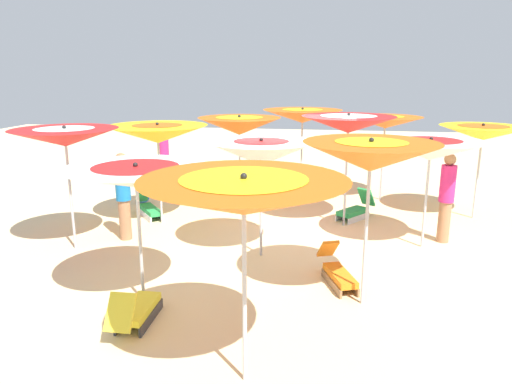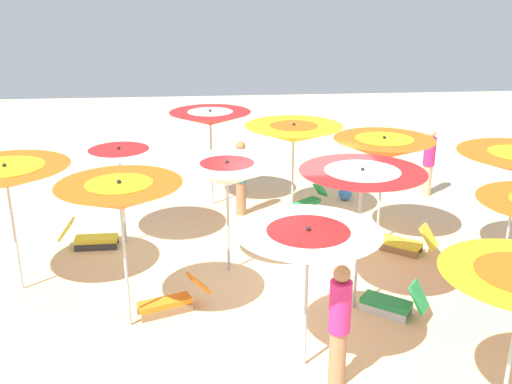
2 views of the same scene
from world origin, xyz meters
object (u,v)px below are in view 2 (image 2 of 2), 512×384
Objects in this scene: beach_ball at (345,194)px; beach_umbrella_6 at (120,196)px; beach_umbrella_11 at (210,118)px; lounger_3 at (392,302)px; lounger_1 at (306,203)px; beach_umbrella_10 at (119,156)px; lounger_4 at (171,301)px; beach_umbrella_3 at (308,243)px; beach_umbrella_5 at (384,149)px; beach_umbrella_8 at (294,134)px; lounger_2 at (91,238)px; beachgoer_1 at (339,323)px; beachgoer_2 at (429,161)px; beach_umbrella_7 at (227,174)px; beach_umbrella_4 at (362,181)px; beachgoer_0 at (241,176)px; lounger_0 at (404,242)px; beach_umbrella_9 at (6,177)px.

beach_umbrella_6 is at bearing 48.26° from beach_ball.
lounger_3 is (-2.90, 5.53, -1.99)m from beach_umbrella_11.
lounger_3 is at bearing 58.59° from lounger_1.
beach_umbrella_11 is (-1.91, -2.19, 0.26)m from beach_umbrella_10.
beach_umbrella_6 reaches higher than lounger_4.
beach_umbrella_3 reaches higher than lounger_1.
beach_umbrella_6 is (4.95, 2.85, 0.16)m from beach_umbrella_5.
beach_umbrella_8 reaches higher than lounger_2.
beach_umbrella_6 is 3.74m from beachgoer_1.
lounger_4 is at bearing -57.98° from lounger_2.
lounger_2 is 0.67× the size of beachgoer_2.
beach_ball is (-3.17, -3.65, -1.80)m from beach_umbrella_7.
lounger_3 is 3.16× the size of beach_ball.
beach_umbrella_8 is at bearing -96.69° from beach_umbrella_3.
beach_umbrella_3 is at bearing 153.85° from beach_umbrella_6.
beachgoer_0 is at bearing -69.85° from beach_umbrella_4.
beach_umbrella_11 is at bearing -0.39° from beach_ball.
beach_umbrella_4 is 2.88m from beach_umbrella_5.
beach_umbrella_3 reaches higher than beachgoer_2.
beachgoer_0 is at bearing 4.76° from beachgoer_1.
beach_umbrella_4 is at bearing -31.45° from lounger_2.
lounger_1 reaches higher than beach_ball.
lounger_1 is (-2.28, 0.65, -2.01)m from beach_umbrella_11.
beach_umbrella_11 is at bearing -30.85° from beach_umbrella_8.
beach_umbrella_7 is 1.05× the size of beach_umbrella_10.
beach_umbrella_11 is (1.86, -1.11, 0.15)m from beach_umbrella_8.
lounger_2 is (6.50, -0.81, -0.00)m from lounger_0.
beach_umbrella_11 is at bearing 138.65° from beachgoer_2.
beach_umbrella_10 is at bearing -82.25° from beach_umbrella_6.
beachgoer_2 is (-2.70, -5.67, 0.72)m from lounger_3.
beach_ball is at bearing 170.31° from lounger_1.
beach_umbrella_6 reaches higher than lounger_1.
beachgoer_0 is 5.01m from beachgoer_2.
lounger_3 is at bearing 105.46° from lounger_0.
lounger_4 is 0.70× the size of beachgoer_0.
beach_umbrella_10 is at bearing -34.69° from beach_umbrella_7.
lounger_4 is 8.33m from beachgoer_2.
beach_umbrella_3 is 0.88× the size of beach_umbrella_6.
beach_umbrella_3 is at bearing 150.33° from beach_umbrella_9.
beach_umbrella_9 reaches higher than lounger_1.
beachgoer_1 is at bearing 75.74° from beach_ball.
beach_ball is at bearing -57.74° from lounger_3.
lounger_4 is 3.68× the size of beach_ball.
beach_umbrella_4 is 1.05× the size of beach_umbrella_9.
beach_umbrella_3 is 1.93m from beach_umbrella_4.
beachgoer_1 is at bearing -69.40° from beachgoer_0.
beachgoer_2 is (-5.61, -0.14, -1.27)m from beach_umbrella_11.
lounger_3 is at bearing 179.31° from beach_umbrella_6.
beach_ball is at bearing -88.22° from beach_umbrella_5.
beach_umbrella_5 reaches higher than beach_umbrella_8.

